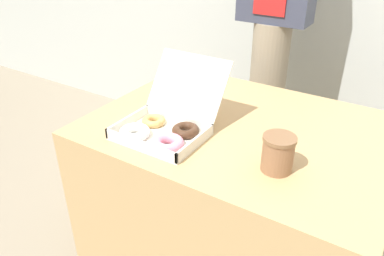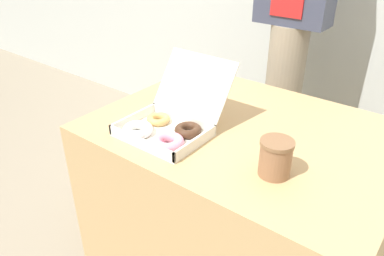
# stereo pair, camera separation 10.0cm
# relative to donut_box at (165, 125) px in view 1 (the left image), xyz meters

# --- Properties ---
(table) EXTENTS (1.10, 0.83, 0.74)m
(table) POSITION_rel_donut_box_xyz_m (0.20, 0.21, -0.41)
(table) COLOR tan
(table) RESTS_ON ground_plane
(donut_box) EXTENTS (0.30, 0.38, 0.23)m
(donut_box) POSITION_rel_donut_box_xyz_m (0.00, 0.00, 0.00)
(donut_box) COLOR white
(donut_box) RESTS_ON table
(coffee_cup) EXTENTS (0.10, 0.10, 0.12)m
(coffee_cup) POSITION_rel_donut_box_xyz_m (0.41, 0.01, 0.02)
(coffee_cup) COLOR #8C6042
(coffee_cup) RESTS_ON table
(person_customer) EXTENTS (0.36, 0.21, 1.78)m
(person_customer) POSITION_rel_donut_box_xyz_m (0.02, 0.92, 0.22)
(person_customer) COLOR gray
(person_customer) RESTS_ON ground_plane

